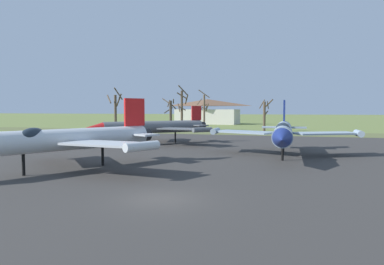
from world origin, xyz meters
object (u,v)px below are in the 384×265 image
at_px(jet_fighter_front_right, 61,139).
at_px(info_placard_rear_center, 84,145).
at_px(jet_fighter_rear_center, 152,127).
at_px(visitor_building, 207,112).
at_px(jet_fighter_front_left, 283,132).

distance_m(jet_fighter_front_right, info_placard_rear_center, 14.73).
height_order(jet_fighter_rear_center, visitor_building, visitor_building).
xyz_separation_m(jet_fighter_front_left, visitor_building, (-25.35, 74.20, 1.31)).
height_order(jet_fighter_rear_center, info_placard_rear_center, jet_fighter_rear_center).
bearing_deg(jet_fighter_front_right, jet_fighter_front_left, 39.01).
bearing_deg(visitor_building, jet_fighter_front_left, -71.14).
height_order(jet_fighter_front_right, visitor_building, visitor_building).
xyz_separation_m(jet_fighter_front_right, info_placard_rear_center, (-6.40, 13.14, -1.84)).
distance_m(jet_fighter_front_left, jet_fighter_front_right, 20.65).
relative_size(jet_fighter_front_left, jet_fighter_rear_center, 1.15).
xyz_separation_m(jet_fighter_front_right, jet_fighter_rear_center, (-1.15, 21.20, -0.08)).
xyz_separation_m(jet_fighter_front_left, jet_fighter_front_right, (-16.04, -13.00, -0.06)).
distance_m(info_placard_rear_center, visitor_building, 74.18).
distance_m(jet_fighter_front_left, jet_fighter_rear_center, 19.05).
xyz_separation_m(info_placard_rear_center, visitor_building, (-2.90, 74.05, 3.21)).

